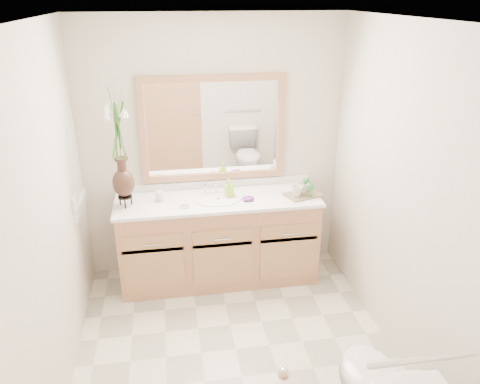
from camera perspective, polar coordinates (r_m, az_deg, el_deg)
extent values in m
plane|color=silver|center=(3.82, -0.54, -18.60)|extent=(2.60, 2.60, 0.00)
cube|color=white|center=(2.85, -0.73, 20.28)|extent=(2.40, 2.60, 0.02)
cube|color=beige|center=(4.35, -3.26, 5.15)|extent=(2.40, 0.02, 2.40)
cube|color=beige|center=(2.07, 5.16, -17.43)|extent=(2.40, 0.02, 2.40)
cube|color=beige|center=(3.21, -22.32, -3.43)|extent=(0.02, 2.60, 2.40)
cube|color=beige|center=(3.52, 19.07, -0.62)|extent=(0.02, 2.60, 2.40)
cube|color=tan|center=(4.41, -2.61, -5.93)|extent=(1.80, 0.55, 0.80)
cube|color=white|center=(4.22, -2.71, -1.01)|extent=(1.84, 0.57, 0.03)
ellipsoid|color=white|center=(4.22, -2.67, -1.61)|extent=(0.38, 0.30, 0.12)
cylinder|color=silver|center=(4.34, -2.98, 0.69)|extent=(0.02, 0.02, 0.11)
cylinder|color=silver|center=(4.34, -4.29, 0.42)|extent=(0.02, 0.02, 0.08)
cylinder|color=silver|center=(4.36, -1.67, 0.59)|extent=(0.02, 0.02, 0.08)
cube|color=white|center=(4.27, -3.29, 7.69)|extent=(1.20, 0.01, 0.85)
cube|color=tan|center=(4.17, -3.42, 13.70)|extent=(1.32, 0.04, 0.06)
cube|color=tan|center=(4.41, -3.15, 1.96)|extent=(1.32, 0.04, 0.06)
cube|color=tan|center=(4.25, -11.82, 7.15)|extent=(0.06, 0.04, 0.85)
cube|color=tan|center=(4.38, 5.03, 8.01)|extent=(0.06, 0.04, 0.85)
cube|color=white|center=(3.98, -19.52, -1.38)|extent=(0.02, 0.12, 0.12)
cube|color=tan|center=(2.18, -3.43, -22.05)|extent=(0.80, 0.03, 2.00)
cylinder|color=silver|center=(2.49, 21.39, -18.50)|extent=(0.55, 0.03, 0.03)
cylinder|color=black|center=(4.16, -13.84, -0.55)|extent=(0.12, 0.12, 0.01)
ellipsoid|color=#301F15|center=(4.11, -14.01, 1.09)|extent=(0.19, 0.19, 0.24)
cylinder|color=#301F15|center=(4.05, -14.22, 3.12)|extent=(0.08, 0.08, 0.11)
cylinder|color=#4C7A33|center=(3.97, -14.62, 7.03)|extent=(0.07, 0.07, 0.44)
cylinder|color=beige|center=(4.22, -9.76, -0.49)|extent=(0.07, 0.07, 0.09)
cylinder|color=beige|center=(4.09, -6.72, -1.68)|extent=(0.10, 0.10, 0.01)
cube|color=beige|center=(4.08, -6.73, -1.48)|extent=(0.06, 0.04, 0.02)
imported|color=#92CE30|center=(4.24, -1.35, 0.40)|extent=(0.07, 0.08, 0.15)
ellipsoid|color=#65297B|center=(4.17, 1.01, -0.78)|extent=(0.13, 0.11, 0.04)
cube|color=brown|center=(4.31, 7.68, -0.33)|extent=(0.37, 0.30, 0.02)
imported|color=beige|center=(4.24, 6.95, 0.15)|extent=(0.13, 0.12, 0.11)
imported|color=beige|center=(4.31, 7.68, 0.51)|extent=(0.14, 0.14, 0.10)
cylinder|color=#287839|center=(4.27, 8.47, -0.49)|extent=(0.05, 0.05, 0.01)
cylinder|color=#287839|center=(4.25, 8.51, 0.01)|extent=(0.01, 0.01, 0.08)
ellipsoid|color=#287839|center=(4.23, 8.55, 0.64)|extent=(0.06, 0.06, 0.07)
cylinder|color=#287839|center=(4.38, 7.98, 0.17)|extent=(0.06, 0.06, 0.01)
cylinder|color=#287839|center=(4.36, 8.01, 0.66)|extent=(0.01, 0.01, 0.08)
ellipsoid|color=#287839|center=(4.34, 8.05, 1.30)|extent=(0.06, 0.06, 0.07)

